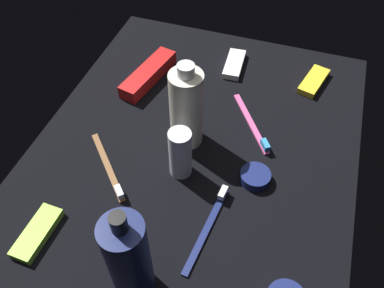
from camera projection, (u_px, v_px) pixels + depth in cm
name	position (u px, v px, depth cm)	size (l,w,h in cm)	color
ground_plane	(192.00, 156.00, 80.75)	(84.00, 64.00, 1.20)	black
lotion_bottle	(126.00, 259.00, 55.98)	(6.24, 6.24, 21.07)	#151E50
bodywash_bottle	(186.00, 108.00, 76.31)	(6.51, 6.51, 19.03)	silver
deodorant_stick	(180.00, 153.00, 73.42)	(4.26, 4.26, 10.76)	silver
toothbrush_pink	(253.00, 125.00, 84.52)	(15.55, 11.13, 2.10)	#E55999
toothbrush_brown	(109.00, 169.00, 77.01)	(13.85, 13.29, 2.10)	brown
toothbrush_navy	(209.00, 224.00, 69.39)	(18.02, 3.17, 2.10)	navy
toothpaste_box_red	(148.00, 74.00, 93.80)	(17.60, 4.40, 3.20)	red
snack_bar_yellow	(314.00, 81.00, 93.46)	(10.40, 4.00, 1.50)	yellow
snack_bar_white	(234.00, 64.00, 97.56)	(10.40, 4.00, 1.50)	white
snack_bar_lime	(37.00, 233.00, 68.06)	(10.40, 4.00, 1.50)	#8CD133
cream_tin_right	(255.00, 177.00, 75.43)	(5.79, 5.79, 1.92)	navy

